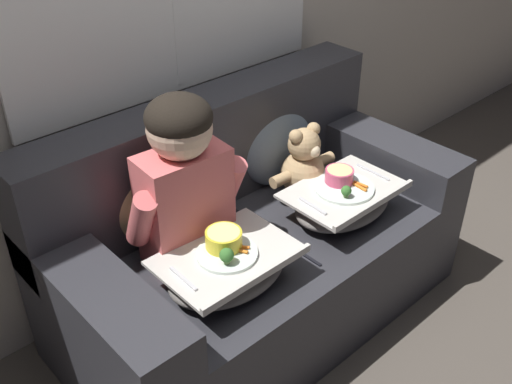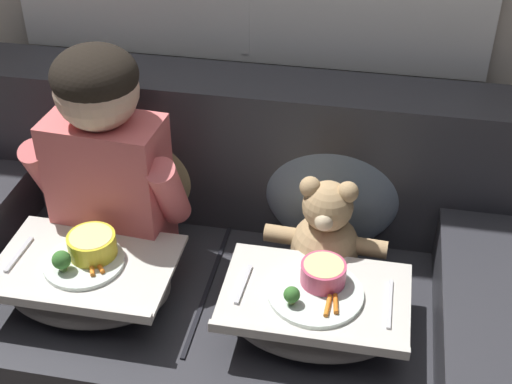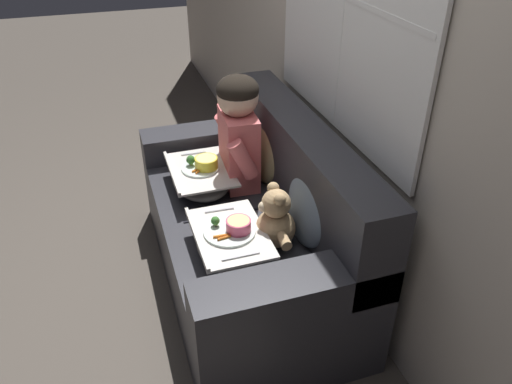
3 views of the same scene
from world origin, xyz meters
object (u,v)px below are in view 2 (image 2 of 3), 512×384
child_figure (104,146)px  teddy_bear (325,236)px  lap_tray_teddy (314,310)px  throw_pillow_behind_child (131,160)px  couch (219,291)px  throw_pillow_behind_teddy (333,182)px  lap_tray_child (87,279)px

child_figure → teddy_bear: size_ratio=1.86×
teddy_bear → lap_tray_teddy: teddy_bear is taller
throw_pillow_behind_child → teddy_bear: size_ratio=1.25×
couch → throw_pillow_behind_child: bearing=149.7°
lap_tray_teddy → throw_pillow_behind_teddy: bearing=90.1°
throw_pillow_behind_teddy → lap_tray_teddy: bearing=-89.9°
child_figure → lap_tray_teddy: (0.61, -0.22, -0.28)m
couch → teddy_bear: bearing=0.6°
couch → lap_tray_teddy: 0.42m
child_figure → lap_tray_teddy: 0.71m
throw_pillow_behind_child → teddy_bear: bearing=-16.0°
couch → child_figure: 0.56m
couch → teddy_bear: 0.40m
teddy_bear → lap_tray_child: size_ratio=0.72×
throw_pillow_behind_teddy → teddy_bear: throw_pillow_behind_teddy is taller
throw_pillow_behind_teddy → lap_tray_child: (-0.61, -0.40, -0.13)m
throw_pillow_behind_teddy → child_figure: size_ratio=0.67×
teddy_bear → lap_tray_child: bearing=-160.2°
lap_tray_child → throw_pillow_behind_teddy: bearing=32.9°
throw_pillow_behind_teddy → couch: bearing=-149.7°
couch → throw_pillow_behind_child: (-0.31, 0.18, 0.32)m
couch → lap_tray_teddy: couch is taller
child_figure → lap_tray_teddy: child_figure is taller
throw_pillow_behind_child → child_figure: bearing=-90.0°
couch → lap_tray_teddy: bearing=-35.4°
throw_pillow_behind_child → child_figure: 0.23m
teddy_bear → child_figure: bearing=179.7°
throw_pillow_behind_child → child_figure: child_figure is taller
throw_pillow_behind_child → lap_tray_teddy: 0.74m
couch → lap_tray_child: (-0.31, -0.22, 0.19)m
couch → lap_tray_child: bearing=-144.6°
throw_pillow_behind_teddy → child_figure: bearing=-164.3°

